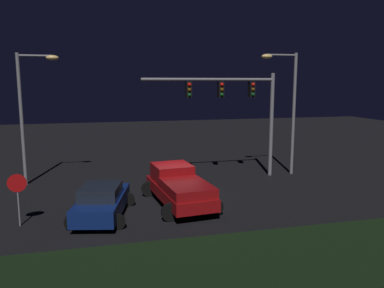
% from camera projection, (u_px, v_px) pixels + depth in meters
% --- Properties ---
extents(ground_plane, '(80.00, 80.00, 0.00)m').
position_uv_depth(ground_plane, '(177.00, 197.00, 20.02)').
color(ground_plane, black).
extents(grass_median, '(21.34, 4.84, 0.10)m').
position_uv_depth(grass_median, '(227.00, 266.00, 12.43)').
color(grass_median, black).
rests_on(grass_median, ground_plane).
extents(pickup_truck, '(3.24, 5.57, 1.80)m').
position_uv_depth(pickup_truck, '(178.00, 184.00, 18.71)').
color(pickup_truck, maroon).
rests_on(pickup_truck, ground_plane).
extents(car_sedan, '(3.10, 4.69, 1.51)m').
position_uv_depth(car_sedan, '(102.00, 201.00, 16.93)').
color(car_sedan, navy).
rests_on(car_sedan, ground_plane).
extents(traffic_signal_gantry, '(8.32, 0.56, 6.50)m').
position_uv_depth(traffic_signal_gantry, '(236.00, 99.00, 23.43)').
color(traffic_signal_gantry, slate).
rests_on(traffic_signal_gantry, ground_plane).
extents(street_lamp_left, '(2.30, 0.44, 7.57)m').
position_uv_depth(street_lamp_left, '(29.00, 103.00, 21.89)').
color(street_lamp_left, slate).
rests_on(street_lamp_left, ground_plane).
extents(street_lamp_right, '(2.43, 0.44, 7.76)m').
position_uv_depth(street_lamp_right, '(287.00, 99.00, 24.36)').
color(street_lamp_right, slate).
rests_on(street_lamp_right, ground_plane).
extents(stop_sign, '(0.76, 0.08, 2.23)m').
position_uv_depth(stop_sign, '(17.00, 190.00, 15.74)').
color(stop_sign, slate).
rests_on(stop_sign, ground_plane).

